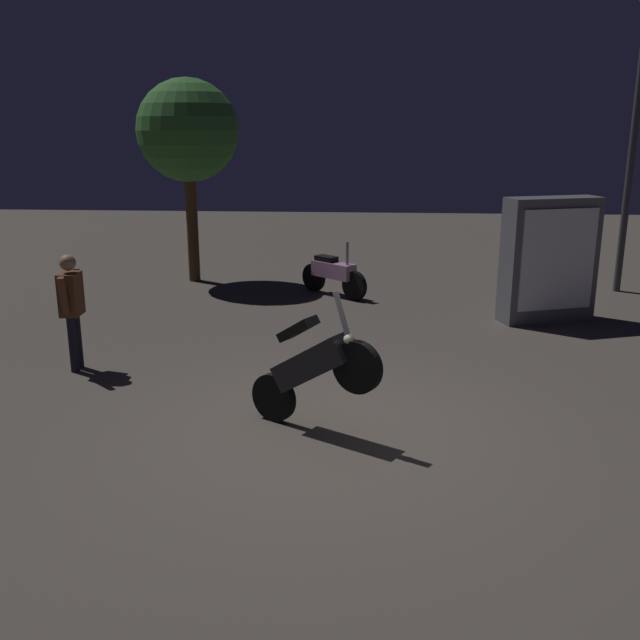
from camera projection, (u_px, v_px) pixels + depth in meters
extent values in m
plane|color=#4C443D|center=(328.00, 431.00, 7.83)|extent=(40.00, 40.00, 0.00)
cylinder|color=black|center=(274.00, 397.00, 8.02)|extent=(0.53, 0.37, 0.56)
cylinder|color=black|center=(357.00, 367.00, 7.26)|extent=(0.53, 0.37, 0.56)
cube|color=black|center=(313.00, 363.00, 7.58)|extent=(0.98, 0.75, 0.76)
cube|color=black|center=(298.00, 329.00, 7.60)|extent=(0.49, 0.42, 0.32)
cylinder|color=gray|center=(341.00, 313.00, 7.23)|extent=(0.21, 0.16, 0.44)
sphere|color=#F2EABF|center=(349.00, 339.00, 7.24)|extent=(0.12, 0.12, 0.12)
cylinder|color=black|center=(314.00, 277.00, 14.30)|extent=(0.49, 0.44, 0.56)
cylinder|color=black|center=(354.00, 286.00, 13.55)|extent=(0.49, 0.44, 0.56)
cube|color=#C68CB7|center=(334.00, 270.00, 13.86)|extent=(0.92, 0.85, 0.30)
cube|color=black|center=(326.00, 259.00, 13.94)|extent=(0.49, 0.47, 0.10)
cylinder|color=gray|center=(347.00, 253.00, 13.53)|extent=(0.08, 0.08, 0.45)
sphere|color=#F2EABF|center=(351.00, 271.00, 13.54)|extent=(0.12, 0.12, 0.12)
cylinder|color=black|center=(73.00, 344.00, 9.59)|extent=(0.12, 0.12, 0.78)
cylinder|color=black|center=(77.00, 341.00, 9.75)|extent=(0.12, 0.12, 0.78)
cube|color=#59331E|center=(71.00, 294.00, 9.49)|extent=(0.26, 0.37, 0.58)
sphere|color=#9E7251|center=(68.00, 263.00, 9.38)|extent=(0.22, 0.22, 0.22)
cylinder|color=#59331E|center=(64.00, 296.00, 9.25)|extent=(0.10, 0.18, 0.53)
cylinder|color=#59331E|center=(77.00, 288.00, 9.71)|extent=(0.10, 0.18, 0.53)
cylinder|color=#38383D|center=(632.00, 155.00, 13.65)|extent=(0.14, 0.14, 5.37)
cylinder|color=#4C331E|center=(192.00, 225.00, 15.00)|extent=(0.24, 0.24, 2.41)
sphere|color=#336B2D|center=(188.00, 130.00, 14.49)|extent=(2.08, 2.08, 2.08)
cube|color=#595960|center=(549.00, 260.00, 11.96)|extent=(1.68, 0.98, 2.10)
cube|color=white|center=(558.00, 260.00, 11.69)|extent=(1.29, 0.46, 1.68)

